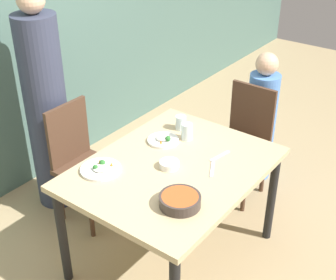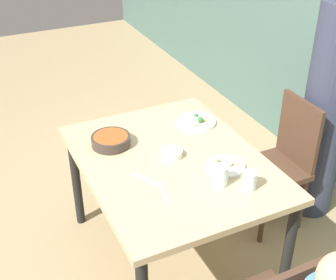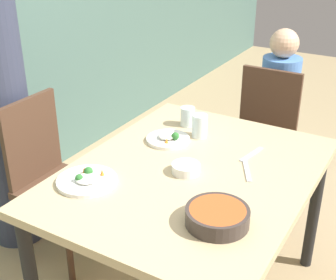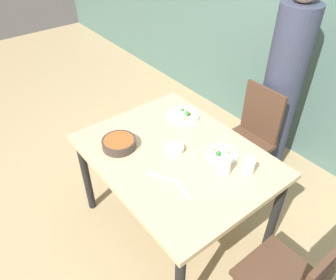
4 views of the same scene
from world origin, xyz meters
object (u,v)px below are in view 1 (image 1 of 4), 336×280
(chair_child_spot, at_px, (243,139))
(glass_water_tall, at_px, (181,123))
(chair_adult_spot, at_px, (81,160))
(plate_rice_adult, at_px, (101,169))
(bowl_curry, at_px, (180,200))
(person_adult, at_px, (47,111))
(person_child, at_px, (261,122))

(chair_child_spot, relative_size, glass_water_tall, 9.13)
(chair_adult_spot, height_order, plate_rice_adult, chair_adult_spot)
(chair_child_spot, distance_m, glass_water_tall, 0.69)
(glass_water_tall, bearing_deg, bowl_curry, -144.75)
(person_adult, xyz_separation_m, person_child, (1.31, -1.15, -0.28))
(bowl_curry, height_order, glass_water_tall, glass_water_tall)
(person_adult, height_order, bowl_curry, person_adult)
(chair_child_spot, distance_m, person_child, 0.30)
(chair_child_spot, xyz_separation_m, person_adult, (-1.01, 1.15, 0.31))
(bowl_curry, relative_size, glass_water_tall, 2.32)
(chair_child_spot, bearing_deg, bowl_curry, -77.54)
(person_adult, height_order, plate_rice_adult, person_adult)
(bowl_curry, bearing_deg, plate_rice_adult, 91.38)
(person_child, bearing_deg, bowl_curry, -169.81)
(chair_adult_spot, bearing_deg, plate_rice_adult, -119.52)
(person_adult, relative_size, person_child, 1.52)
(chair_adult_spot, height_order, chair_child_spot, same)
(chair_child_spot, xyz_separation_m, person_child, (0.29, -0.00, 0.03))
(bowl_curry, bearing_deg, chair_child_spot, 12.46)
(person_child, height_order, bowl_curry, person_child)
(person_adult, bearing_deg, bowl_curry, -100.89)
(bowl_curry, bearing_deg, person_child, 10.19)
(chair_adult_spot, relative_size, person_child, 0.81)
(chair_adult_spot, height_order, person_child, person_child)
(person_child, relative_size, bowl_curry, 4.85)
(chair_adult_spot, relative_size, plate_rice_adult, 3.63)
(chair_adult_spot, bearing_deg, person_adult, 90.00)
(chair_adult_spot, xyz_separation_m, bowl_curry, (-0.28, -1.11, 0.30))
(chair_adult_spot, distance_m, person_child, 1.55)
(chair_child_spot, distance_m, person_adult, 1.57)
(person_child, distance_m, bowl_curry, 1.63)
(chair_adult_spot, xyz_separation_m, person_child, (1.31, -0.83, 0.03))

